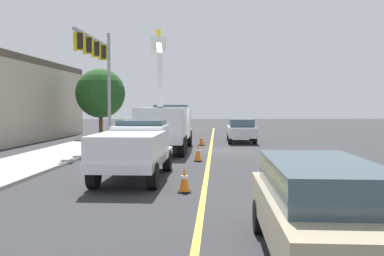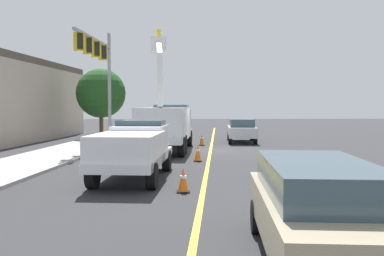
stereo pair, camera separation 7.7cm
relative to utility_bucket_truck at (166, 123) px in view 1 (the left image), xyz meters
name	(u,v)px [view 1 (the left image)]	position (x,y,z in m)	size (l,w,h in m)	color
ground	(210,150)	(0.07, -2.58, -1.62)	(120.00, 120.00, 0.00)	#2D2D30
sidewalk_far_side	(76,149)	(0.82, 5.45, -1.56)	(60.00, 3.60, 0.12)	#9E9E99
lane_centre_stripe	(210,150)	(0.07, -2.58, -1.61)	(50.00, 0.16, 0.01)	yellow
utility_bucket_truck	(166,123)	(0.00, 0.00, 0.00)	(8.40, 3.25, 7.23)	silver
service_pickup_truck	(135,148)	(-9.37, 0.86, -0.50)	(5.77, 2.61, 2.06)	white
passing_minivan	(241,129)	(5.52, -5.22, -0.64)	(4.96, 2.34, 1.69)	silver
trailing_sedan	(322,205)	(-17.42, -3.09, -0.64)	(4.96, 2.34, 1.69)	tan
traffic_cone_leading	(184,180)	(-11.72, -0.89, -1.25)	(0.40, 0.40, 0.75)	black
traffic_cone_mid_front	(198,153)	(-4.74, -1.63, -1.20)	(0.40, 0.40, 0.85)	black
traffic_cone_mid_rear	(202,140)	(3.14, -2.24, -1.23)	(0.40, 0.40, 0.79)	black
traffic_signal_mast	(99,62)	(2.27, 4.29, 3.76)	(7.04, 1.00, 7.62)	gray
street_tree_right	(101,93)	(9.14, 5.52, 2.00)	(3.92, 3.92, 5.59)	brown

